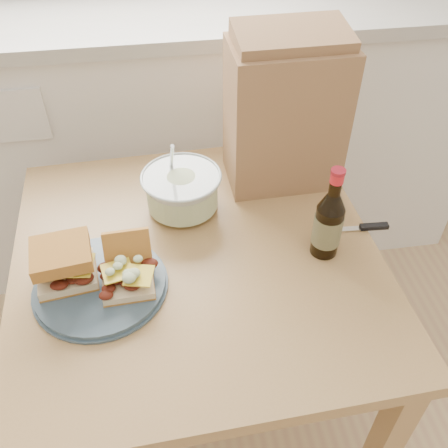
{
  "coord_description": "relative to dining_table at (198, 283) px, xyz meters",
  "views": [
    {
      "loc": [
        0.08,
        0.08,
        1.48
      ],
      "look_at": [
        0.2,
        0.85,
        0.76
      ],
      "focal_mm": 40.0,
      "sensor_mm": 36.0,
      "label": 1
    }
  ],
  "objects": [
    {
      "name": "paper_bag",
      "position": [
        0.25,
        0.26,
        0.28
      ],
      "size": [
        0.28,
        0.18,
        0.36
      ],
      "primitive_type": "cube",
      "rotation": [
        0.0,
        0.0,
        0.02
      ],
      "color": "#906A46",
      "rests_on": "dining_table"
    },
    {
      "name": "cabinet_run",
      "position": [
        -0.14,
        0.85,
        -0.11
      ],
      "size": [
        2.5,
        0.64,
        0.94
      ],
      "color": "white",
      "rests_on": "ground"
    },
    {
      "name": "sandwich_left",
      "position": [
        -0.27,
        -0.04,
        0.16
      ],
      "size": [
        0.13,
        0.12,
        0.09
      ],
      "rotation": [
        0.0,
        0.0,
        0.13
      ],
      "color": "beige",
      "rests_on": "plate"
    },
    {
      "name": "beer_bottle",
      "position": [
        0.28,
        -0.03,
        0.18
      ],
      "size": [
        0.06,
        0.06,
        0.23
      ],
      "rotation": [
        0.0,
        0.0,
        0.38
      ],
      "color": "black",
      "rests_on": "dining_table"
    },
    {
      "name": "knife",
      "position": [
        0.4,
        0.02,
        0.1
      ],
      "size": [
        0.17,
        0.03,
        0.01
      ],
      "rotation": [
        0.0,
        0.0,
        -0.06
      ],
      "color": "silver",
      "rests_on": "dining_table"
    },
    {
      "name": "sandwich_right",
      "position": [
        -0.15,
        -0.07,
        0.15
      ],
      "size": [
        0.11,
        0.14,
        0.09
      ],
      "rotation": [
        0.0,
        0.0,
        0.04
      ],
      "color": "beige",
      "rests_on": "plate"
    },
    {
      "name": "plate",
      "position": [
        -0.21,
        -0.07,
        0.11
      ],
      "size": [
        0.27,
        0.27,
        0.02
      ],
      "primitive_type": "cylinder",
      "color": "#3E5364",
      "rests_on": "dining_table"
    },
    {
      "name": "dining_table",
      "position": [
        0.0,
        0.0,
        0.0
      ],
      "size": [
        0.84,
        0.84,
        0.68
      ],
      "rotation": [
        0.0,
        0.0,
        0.03
      ],
      "color": "tan",
      "rests_on": "ground"
    },
    {
      "name": "coleslaw_bowl",
      "position": [
        -0.02,
        0.16,
        0.15
      ],
      "size": [
        0.19,
        0.19,
        0.19
      ],
      "color": "silver",
      "rests_on": "dining_table"
    }
  ]
}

